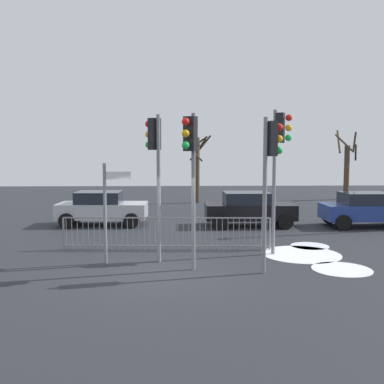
{
  "coord_description": "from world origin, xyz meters",
  "views": [
    {
      "loc": [
        0.36,
        -11.23,
        3.19
      ],
      "look_at": [
        0.84,
        3.25,
        1.86
      ],
      "focal_mm": 41.16,
      "sensor_mm": 36.0,
      "label": 1
    }
  ],
  "objects_px": {
    "car_silver_near": "(102,208)",
    "car_black_far": "(249,208)",
    "bare_tree_left": "(347,167)",
    "bare_tree_centre": "(197,167)",
    "traffic_light_rear_right": "(155,155)",
    "car_blue_mid": "(367,209)",
    "direction_sign_post": "(107,207)",
    "traffic_light_foreground_right": "(279,149)",
    "traffic_light_mid_right": "(270,160)",
    "traffic_light_rear_left": "(191,156)"
  },
  "relations": [
    {
      "from": "car_silver_near",
      "to": "traffic_light_mid_right",
      "type": "bearing_deg",
      "value": -52.26
    },
    {
      "from": "traffic_light_foreground_right",
      "to": "car_blue_mid",
      "type": "height_order",
      "value": "traffic_light_foreground_right"
    },
    {
      "from": "car_silver_near",
      "to": "bare_tree_centre",
      "type": "bearing_deg",
      "value": 62.88
    },
    {
      "from": "traffic_light_rear_left",
      "to": "bare_tree_left",
      "type": "bearing_deg",
      "value": -91.09
    },
    {
      "from": "traffic_light_rear_left",
      "to": "bare_tree_centre",
      "type": "bearing_deg",
      "value": -62.22
    },
    {
      "from": "traffic_light_rear_left",
      "to": "car_black_far",
      "type": "relative_size",
      "value": 1.11
    },
    {
      "from": "traffic_light_mid_right",
      "to": "traffic_light_rear_right",
      "type": "xyz_separation_m",
      "value": [
        -3.04,
        1.34,
        0.12
      ]
    },
    {
      "from": "car_black_far",
      "to": "car_silver_near",
      "type": "height_order",
      "value": "same"
    },
    {
      "from": "traffic_light_mid_right",
      "to": "bare_tree_centre",
      "type": "bearing_deg",
      "value": 162.06
    },
    {
      "from": "traffic_light_foreground_right",
      "to": "bare_tree_centre",
      "type": "relative_size",
      "value": 1.05
    },
    {
      "from": "traffic_light_rear_right",
      "to": "car_blue_mid",
      "type": "xyz_separation_m",
      "value": [
        8.71,
        5.63,
        -2.34
      ]
    },
    {
      "from": "traffic_light_rear_right",
      "to": "bare_tree_centre",
      "type": "xyz_separation_m",
      "value": [
        1.89,
        14.78,
        -0.87
      ]
    },
    {
      "from": "car_black_far",
      "to": "car_blue_mid",
      "type": "height_order",
      "value": "same"
    },
    {
      "from": "traffic_light_rear_right",
      "to": "car_black_far",
      "type": "distance_m",
      "value": 7.41
    },
    {
      "from": "traffic_light_foreground_right",
      "to": "traffic_light_rear_right",
      "type": "xyz_separation_m",
      "value": [
        -3.75,
        -0.68,
        -0.16
      ]
    },
    {
      "from": "car_black_far",
      "to": "car_silver_near",
      "type": "bearing_deg",
      "value": 175.8
    },
    {
      "from": "traffic_light_mid_right",
      "to": "traffic_light_rear_right",
      "type": "height_order",
      "value": "traffic_light_rear_right"
    },
    {
      "from": "car_black_far",
      "to": "bare_tree_left",
      "type": "distance_m",
      "value": 13.4
    },
    {
      "from": "traffic_light_rear_right",
      "to": "bare_tree_centre",
      "type": "bearing_deg",
      "value": 37.97
    },
    {
      "from": "direction_sign_post",
      "to": "bare_tree_centre",
      "type": "distance_m",
      "value": 15.35
    },
    {
      "from": "traffic_light_foreground_right",
      "to": "traffic_light_rear_right",
      "type": "bearing_deg",
      "value": -55.55
    },
    {
      "from": "car_silver_near",
      "to": "bare_tree_left",
      "type": "bearing_deg",
      "value": 35.77
    },
    {
      "from": "car_silver_near",
      "to": "car_blue_mid",
      "type": "distance_m",
      "value": 11.4
    },
    {
      "from": "traffic_light_rear_right",
      "to": "car_blue_mid",
      "type": "distance_m",
      "value": 10.64
    },
    {
      "from": "traffic_light_mid_right",
      "to": "bare_tree_centre",
      "type": "distance_m",
      "value": 16.17
    },
    {
      "from": "car_blue_mid",
      "to": "car_silver_near",
      "type": "bearing_deg",
      "value": 176.48
    },
    {
      "from": "bare_tree_left",
      "to": "car_black_far",
      "type": "bearing_deg",
      "value": -128.4
    },
    {
      "from": "car_silver_near",
      "to": "car_blue_mid",
      "type": "relative_size",
      "value": 1.01
    },
    {
      "from": "bare_tree_left",
      "to": "car_blue_mid",
      "type": "bearing_deg",
      "value": -106.89
    },
    {
      "from": "car_black_far",
      "to": "car_blue_mid",
      "type": "xyz_separation_m",
      "value": [
        5.0,
        -0.34,
        0.0
      ]
    },
    {
      "from": "traffic_light_mid_right",
      "to": "bare_tree_left",
      "type": "height_order",
      "value": "bare_tree_left"
    },
    {
      "from": "car_silver_near",
      "to": "traffic_light_foreground_right",
      "type": "bearing_deg",
      "value": -40.52
    },
    {
      "from": "traffic_light_rear_left",
      "to": "traffic_light_mid_right",
      "type": "distance_m",
      "value": 2.07
    },
    {
      "from": "traffic_light_rear_right",
      "to": "bare_tree_left",
      "type": "distance_m",
      "value": 20.35
    },
    {
      "from": "car_black_far",
      "to": "car_blue_mid",
      "type": "bearing_deg",
      "value": -3.73
    },
    {
      "from": "traffic_light_rear_right",
      "to": "car_silver_near",
      "type": "distance_m",
      "value": 7.37
    },
    {
      "from": "car_black_far",
      "to": "bare_tree_left",
      "type": "relative_size",
      "value": 0.82
    },
    {
      "from": "traffic_light_rear_left",
      "to": "traffic_light_rear_right",
      "type": "distance_m",
      "value": 1.49
    },
    {
      "from": "traffic_light_foreground_right",
      "to": "bare_tree_left",
      "type": "bearing_deg",
      "value": 176.61
    },
    {
      "from": "car_blue_mid",
      "to": "bare_tree_centre",
      "type": "height_order",
      "value": "bare_tree_centre"
    },
    {
      "from": "traffic_light_foreground_right",
      "to": "bare_tree_centre",
      "type": "bearing_deg",
      "value": -148.26
    },
    {
      "from": "car_silver_near",
      "to": "car_black_far",
      "type": "bearing_deg",
      "value": -2.8
    },
    {
      "from": "direction_sign_post",
      "to": "bare_tree_left",
      "type": "relative_size",
      "value": 0.61
    },
    {
      "from": "traffic_light_rear_left",
      "to": "bare_tree_left",
      "type": "xyz_separation_m",
      "value": [
        10.99,
        17.52,
        -0.94
      ]
    },
    {
      "from": "traffic_light_foreground_right",
      "to": "car_blue_mid",
      "type": "distance_m",
      "value": 7.45
    },
    {
      "from": "bare_tree_left",
      "to": "bare_tree_centre",
      "type": "xyz_separation_m",
      "value": [
        -10.1,
        -1.64,
        0.1
      ]
    },
    {
      "from": "bare_tree_centre",
      "to": "direction_sign_post",
      "type": "bearing_deg",
      "value": -102.19
    },
    {
      "from": "traffic_light_rear_right",
      "to": "direction_sign_post",
      "type": "height_order",
      "value": "traffic_light_rear_right"
    },
    {
      "from": "direction_sign_post",
      "to": "car_blue_mid",
      "type": "xyz_separation_m",
      "value": [
        10.06,
        5.85,
        -0.85
      ]
    },
    {
      "from": "traffic_light_foreground_right",
      "to": "car_black_far",
      "type": "height_order",
      "value": "traffic_light_foreground_right"
    }
  ]
}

